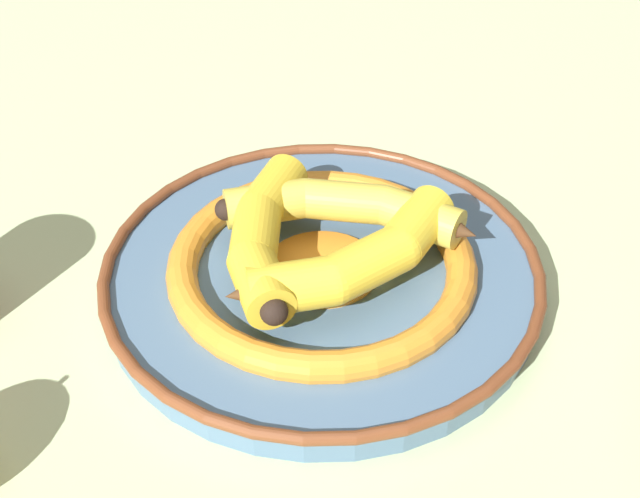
{
  "coord_description": "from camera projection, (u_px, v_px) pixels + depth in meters",
  "views": [
    {
      "loc": [
        -0.32,
        0.41,
        0.47
      ],
      "look_at": [
        0.0,
        0.0,
        0.04
      ],
      "focal_mm": 50.0,
      "sensor_mm": 36.0,
      "label": 1
    }
  ],
  "objects": [
    {
      "name": "decorative_bowl",
      "position": [
        320.0,
        273.0,
        0.68
      ],
      "size": [
        0.34,
        0.34,
        0.04
      ],
      "color": "slate",
      "rests_on": "ground_plane"
    },
    {
      "name": "banana_a",
      "position": [
        264.0,
        232.0,
        0.66
      ],
      "size": [
        0.12,
        0.17,
        0.04
      ],
      "rotation": [
        0.0,
        0.0,
        2.2
      ],
      "color": "gold",
      "rests_on": "decorative_bowl"
    },
    {
      "name": "banana_b",
      "position": [
        356.0,
        261.0,
        0.64
      ],
      "size": [
        0.09,
        0.19,
        0.04
      ],
      "rotation": [
        0.0,
        0.0,
        4.44
      ],
      "color": "yellow",
      "rests_on": "decorative_bowl"
    },
    {
      "name": "banana_c",
      "position": [
        348.0,
        207.0,
        0.69
      ],
      "size": [
        0.18,
        0.11,
        0.03
      ],
      "rotation": [
        0.0,
        0.0,
        6.8
      ],
      "color": "gold",
      "rests_on": "decorative_bowl"
    },
    {
      "name": "ground_plane",
      "position": [
        322.0,
        290.0,
        0.7
      ],
      "size": [
        2.8,
        2.8,
        0.0
      ],
      "primitive_type": "plane",
      "color": "#B2C693"
    }
  ]
}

